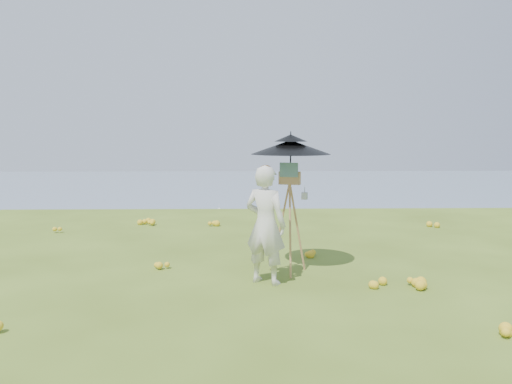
{
  "coord_description": "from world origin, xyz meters",
  "views": [
    {
      "loc": [
        -0.6,
        -6.11,
        2.01
      ],
      "look_at": [
        -0.38,
        3.41,
        0.88
      ],
      "focal_mm": 35.0,
      "sensor_mm": 36.0,
      "label": 1
    }
  ],
  "objects": [
    {
      "name": "sun_umbrella",
      "position": [
        0.05,
        0.93,
        1.67
      ],
      "size": [
        1.53,
        1.53,
        0.72
      ],
      "primitive_type": null,
      "rotation": [
        0.0,
        0.0,
        -0.48
      ],
      "color": "black",
      "rests_on": "field_easel"
    },
    {
      "name": "moored_boats",
      "position": [
        -12.5,
        161.0,
        -33.65
      ],
      "size": [
        140.0,
        140.0,
        0.7
      ],
      "primitive_type": null,
      "color": "silver",
      "rests_on": "bay_water"
    },
    {
      "name": "harbor_town",
      "position": [
        0.0,
        75.0,
        -29.5
      ],
      "size": [
        110.0,
        22.0,
        5.0
      ],
      "primitive_type": null,
      "color": "silver",
      "rests_on": "shoreline_tier"
    },
    {
      "name": "ground",
      "position": [
        0.0,
        0.0,
        0.0
      ],
      "size": [
        14.0,
        14.0,
        0.0
      ],
      "primitive_type": "plane",
      "color": "#536B1E",
      "rests_on": "ground"
    },
    {
      "name": "peninsula",
      "position": [
        -75.0,
        155.0,
        -29.0
      ],
      "size": [
        90.0,
        60.0,
        12.0
      ],
      "primitive_type": null,
      "color": "#18380F",
      "rests_on": "bay_water"
    },
    {
      "name": "painter",
      "position": [
        -0.32,
        0.41,
        0.79
      ],
      "size": [
        0.69,
        0.62,
        1.59
      ],
      "primitive_type": "imported",
      "rotation": [
        0.0,
        0.0,
        2.62
      ],
      "color": "beige",
      "rests_on": "ground"
    },
    {
      "name": "shoreline_tier",
      "position": [
        0.0,
        75.0,
        -36.0
      ],
      "size": [
        170.0,
        28.0,
        8.0
      ],
      "primitive_type": "cube",
      "color": "#676152",
      "rests_on": "bay_water"
    },
    {
      "name": "slope_trees",
      "position": [
        0.0,
        35.0,
        -15.0
      ],
      "size": [
        110.0,
        50.0,
        6.0
      ],
      "primitive_type": null,
      "color": "#1F4715",
      "rests_on": "forest_slope"
    },
    {
      "name": "painter_cap",
      "position": [
        -0.32,
        0.41,
        1.55
      ],
      "size": [
        0.25,
        0.27,
        0.1
      ],
      "primitive_type": null,
      "rotation": [
        0.0,
        0.0,
        -0.33
      ],
      "color": "#CE7178",
      "rests_on": "painter"
    },
    {
      "name": "field_easel",
      "position": [
        0.04,
        0.9,
        0.8
      ],
      "size": [
        0.76,
        0.76,
        1.6
      ],
      "primitive_type": null,
      "rotation": [
        0.0,
        0.0,
        -0.31
      ],
      "color": "#A57645",
      "rests_on": "ground"
    },
    {
      "name": "wildflowers",
      "position": [
        0.0,
        0.25,
        0.06
      ],
      "size": [
        10.0,
        10.5,
        0.12
      ],
      "primitive_type": null,
      "color": "yellow",
      "rests_on": "ground"
    },
    {
      "name": "bay_water",
      "position": [
        0.0,
        240.0,
        -34.0
      ],
      "size": [
        700.0,
        700.0,
        0.0
      ],
      "primitive_type": "plane",
      "color": "slate",
      "rests_on": "ground"
    }
  ]
}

